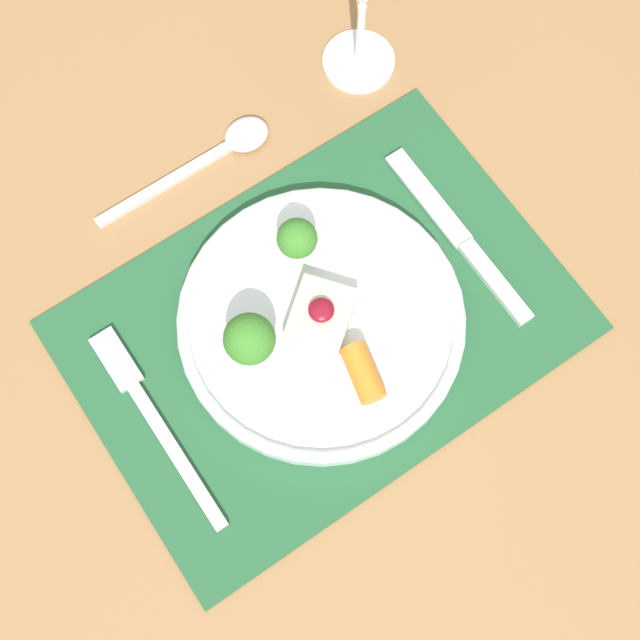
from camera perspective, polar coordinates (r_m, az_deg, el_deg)
ground_plane at (r=1.55m, az=0.04°, el=-9.02°), size 8.00×8.00×0.00m
dining_table at (r=0.91m, az=0.07°, el=-2.11°), size 1.35×1.04×0.75m
placemat at (r=0.82m, az=0.08°, el=-0.32°), size 0.44×0.31×0.00m
dinner_plate at (r=0.81m, az=-0.21°, el=-0.13°), size 0.26×0.26×0.07m
fork at (r=0.81m, az=-10.83°, el=-5.84°), size 0.02×0.21×0.01m
knife at (r=0.86m, az=9.40°, el=4.66°), size 0.02×0.21×0.01m
spoon at (r=0.90m, az=-6.40°, el=10.75°), size 0.19×0.04×0.01m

